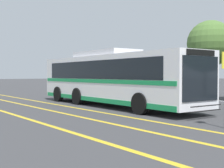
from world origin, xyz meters
name	(u,v)px	position (x,y,z in m)	size (l,w,h in m)	color
ground_plane	(127,107)	(0.00, 0.00, 0.00)	(220.00, 220.00, 0.00)	#38383A
lane_strip_0	(79,108)	(-0.80, -2.62, 0.00)	(0.20, 32.48, 0.01)	gold
lane_strip_1	(51,111)	(-0.80, -4.25, 0.00)	(0.20, 32.48, 0.01)	gold
lane_strip_2	(10,114)	(-0.80, -6.28, 0.00)	(0.20, 32.48, 0.01)	gold
curb_strip	(187,99)	(-0.80, 6.06, 0.07)	(40.48, 0.36, 0.15)	#99999E
transit_bus	(112,77)	(-0.82, -0.42, 1.64)	(12.83, 2.82, 3.19)	white
parked_car_0	(87,86)	(-11.89, 4.75, 0.68)	(4.92, 2.14, 1.31)	navy
parked_car_1	(131,88)	(-5.02, 4.55, 0.75)	(4.80, 2.20, 1.48)	silver
tree_2	(210,44)	(-1.59, 9.74, 4.23)	(3.61, 3.61, 6.05)	#513823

